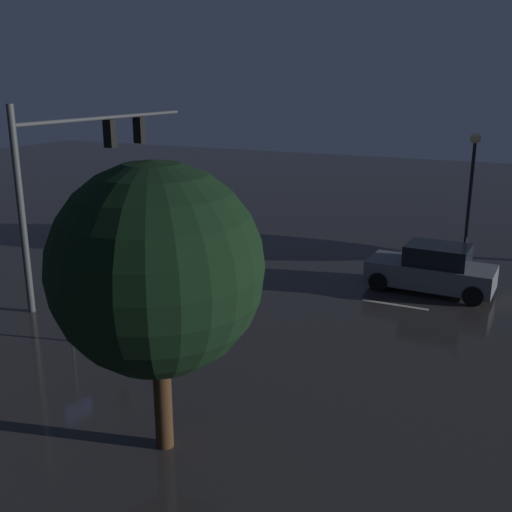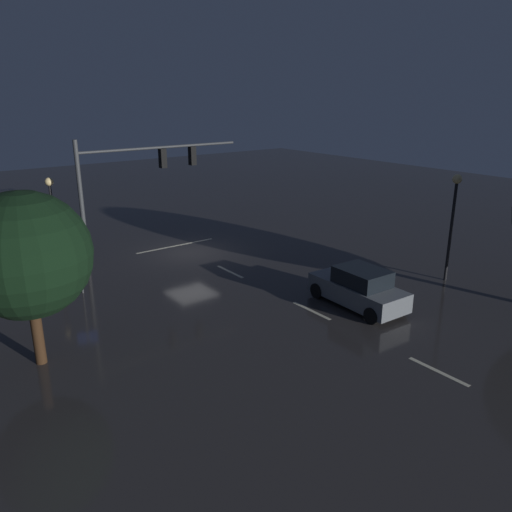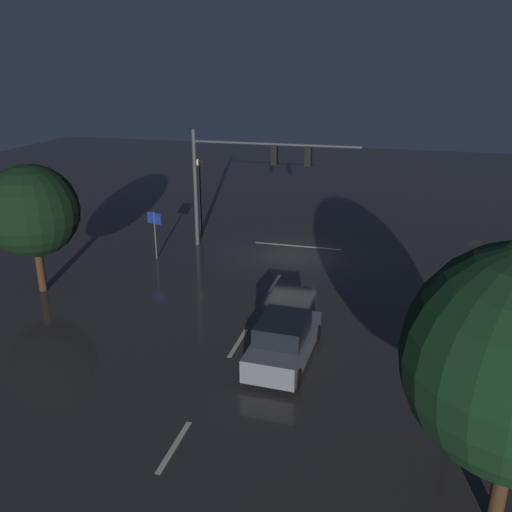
% 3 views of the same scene
% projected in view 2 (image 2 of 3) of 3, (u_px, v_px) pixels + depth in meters
% --- Properties ---
extents(ground_plane, '(80.00, 80.00, 0.00)m').
position_uv_depth(ground_plane, '(190.00, 253.00, 28.54)').
color(ground_plane, '#2D2B2B').
extents(traffic_signal_assembly, '(9.10, 0.47, 6.52)m').
position_uv_depth(traffic_signal_assembly, '(137.00, 175.00, 25.95)').
color(traffic_signal_assembly, '#383A3D').
rests_on(traffic_signal_assembly, ground_plane).
extents(lane_dash_far, '(0.16, 2.20, 0.01)m').
position_uv_depth(lane_dash_far, '(230.00, 272.00, 25.50)').
color(lane_dash_far, beige).
rests_on(lane_dash_far, ground_plane).
extents(lane_dash_mid, '(0.16, 2.20, 0.01)m').
position_uv_depth(lane_dash_mid, '(311.00, 311.00, 20.95)').
color(lane_dash_mid, beige).
rests_on(lane_dash_mid, ground_plane).
extents(lane_dash_near, '(0.16, 2.20, 0.01)m').
position_uv_depth(lane_dash_near, '(438.00, 371.00, 16.40)').
color(lane_dash_near, beige).
rests_on(lane_dash_near, ground_plane).
extents(stop_bar, '(5.00, 0.16, 0.01)m').
position_uv_depth(stop_bar, '(176.00, 246.00, 29.80)').
color(stop_bar, beige).
rests_on(stop_bar, ground_plane).
extents(car_approaching, '(2.05, 4.43, 1.70)m').
position_uv_depth(car_approaching, '(359.00, 288.00, 21.20)').
color(car_approaching, slate).
rests_on(car_approaching, ground_plane).
extents(street_lamp_left_kerb, '(0.44, 0.44, 5.11)m').
position_uv_depth(street_lamp_left_kerb, '(454.00, 207.00, 23.29)').
color(street_lamp_left_kerb, black).
rests_on(street_lamp_left_kerb, ground_plane).
extents(street_lamp_right_kerb, '(0.44, 0.44, 4.49)m').
position_uv_depth(street_lamp_right_kerb, '(52.00, 202.00, 26.17)').
color(street_lamp_right_kerb, black).
rests_on(street_lamp_right_kerb, ground_plane).
extents(route_sign, '(0.88, 0.31, 2.58)m').
position_uv_depth(route_sign, '(78.00, 254.00, 22.24)').
color(route_sign, '#383A3D').
rests_on(route_sign, ground_plane).
extents(tree_right_near, '(4.09, 4.09, 5.83)m').
position_uv_depth(tree_right_near, '(26.00, 256.00, 15.78)').
color(tree_right_near, '#382314').
rests_on(tree_right_near, ground_plane).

